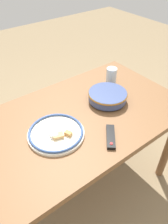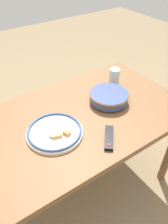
# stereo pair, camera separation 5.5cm
# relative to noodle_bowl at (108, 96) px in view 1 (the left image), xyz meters

# --- Properties ---
(ground_plane) EXTENTS (8.00, 8.00, 0.00)m
(ground_plane) POSITION_rel_noodle_bowl_xyz_m (0.25, 0.01, -0.80)
(ground_plane) COLOR #7F6B4C
(dining_table) EXTENTS (1.38, 0.81, 0.76)m
(dining_table) POSITION_rel_noodle_bowl_xyz_m (0.25, 0.01, -0.13)
(dining_table) COLOR brown
(dining_table) RESTS_ON ground_plane
(noodle_bowl) EXTENTS (0.26, 0.26, 0.07)m
(noodle_bowl) POSITION_rel_noodle_bowl_xyz_m (0.00, 0.00, 0.00)
(noodle_bowl) COLOR #384775
(noodle_bowl) RESTS_ON dining_table
(food_plate) EXTENTS (0.32, 0.32, 0.04)m
(food_plate) POSITION_rel_noodle_bowl_xyz_m (0.44, 0.06, -0.03)
(food_plate) COLOR silver
(food_plate) RESTS_ON dining_table
(tv_remote) EXTENTS (0.15, 0.16, 0.02)m
(tv_remote) POSITION_rel_noodle_bowl_xyz_m (0.21, 0.27, -0.03)
(tv_remote) COLOR black
(tv_remote) RESTS_ON dining_table
(drinking_glass) EXTENTS (0.08, 0.08, 0.12)m
(drinking_glass) POSITION_rel_noodle_bowl_xyz_m (-0.17, -0.15, 0.02)
(drinking_glass) COLOR silver
(drinking_glass) RESTS_ON dining_table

